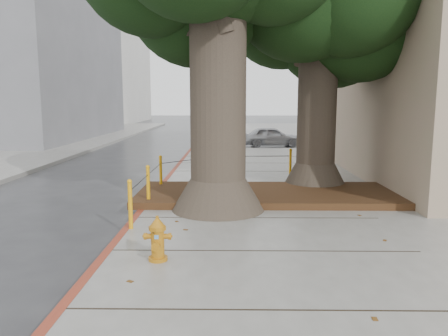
% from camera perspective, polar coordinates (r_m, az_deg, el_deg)
% --- Properties ---
extents(ground, '(140.00, 140.00, 0.00)m').
position_cam_1_polar(ground, '(7.17, 1.08, -11.88)').
color(ground, '#28282B').
rests_on(ground, ground).
extents(sidewalk_far, '(16.00, 20.00, 0.15)m').
position_cam_1_polar(sidewalk_far, '(37.28, 10.19, 4.86)').
color(sidewalk_far, slate).
rests_on(sidewalk_far, ground).
extents(curb_red, '(0.14, 26.00, 0.16)m').
position_cam_1_polar(curb_red, '(9.73, -10.91, -5.99)').
color(curb_red, maroon).
rests_on(curb_red, ground).
extents(planter_bed, '(6.40, 2.60, 0.16)m').
position_cam_1_polar(planter_bed, '(10.89, 5.75, -3.45)').
color(planter_bed, black).
rests_on(planter_bed, sidewalk_main).
extents(building_far_white, '(12.00, 18.00, 15.00)m').
position_cam_1_polar(building_far_white, '(54.65, -17.77, 13.58)').
color(building_far_white, silver).
rests_on(building_far_white, ground).
extents(tree_far, '(4.50, 3.80, 7.17)m').
position_cam_1_polar(tree_far, '(12.57, 13.94, 19.95)').
color(tree_far, '#4C3F33').
rests_on(tree_far, sidewalk_main).
extents(bollard_ring, '(3.79, 5.39, 0.95)m').
position_cam_1_polar(bollard_ring, '(11.27, -3.41, -0.77)').
color(bollard_ring, orange).
rests_on(bollard_ring, sidewalk_main).
extents(fire_hydrant, '(0.36, 0.31, 0.69)m').
position_cam_1_polar(fire_hydrant, '(6.68, -8.68, -9.15)').
color(fire_hydrant, '#BE7613').
rests_on(fire_hydrant, sidewalk_main).
extents(car_silver, '(3.38, 1.58, 1.12)m').
position_cam_1_polar(car_silver, '(24.45, 6.23, 4.10)').
color(car_silver, '#ADAEB2').
rests_on(car_silver, ground).
extents(car_red, '(3.96, 1.70, 1.27)m').
position_cam_1_polar(car_red, '(26.85, 16.77, 4.35)').
color(car_red, maroon).
rests_on(car_red, ground).
extents(car_dark, '(2.19, 4.69, 1.33)m').
position_cam_1_polar(car_dark, '(26.95, -21.50, 4.20)').
color(car_dark, black).
rests_on(car_dark, ground).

